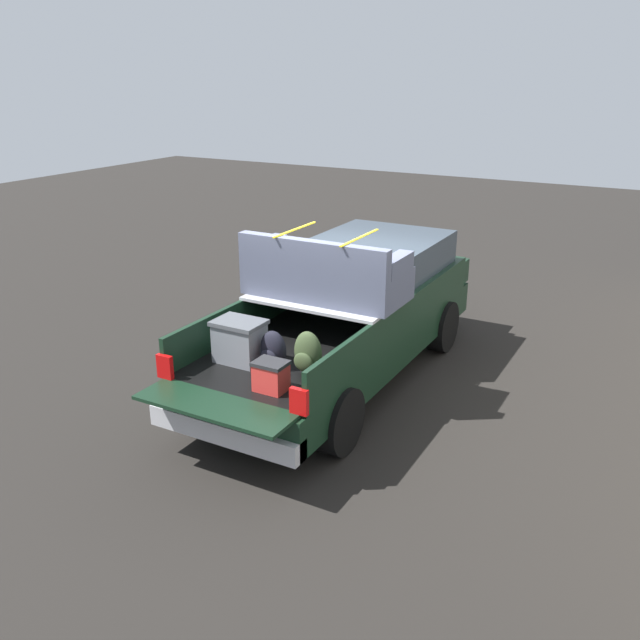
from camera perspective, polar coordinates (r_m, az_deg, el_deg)
The scene contains 2 objects.
ground_plane at distance 9.80m, azimuth 1.71°, elevation -4.98°, with size 40.00×40.00×0.00m, color black.
pickup_truck at distance 9.72m, azimuth 2.68°, elevation 0.90°, with size 6.05×2.09×2.23m.
Camera 1 is at (-7.89, -4.05, 4.17)m, focal length 38.14 mm.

